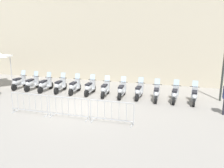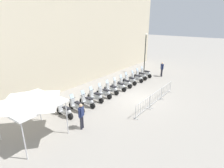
# 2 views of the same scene
# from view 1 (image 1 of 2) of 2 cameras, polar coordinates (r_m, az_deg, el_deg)

# --- Properties ---
(ground_plane) EXTENTS (120.00, 120.00, 0.00)m
(ground_plane) POSITION_cam_1_polar(r_m,az_deg,el_deg) (13.33, -7.08, -5.57)
(ground_plane) COLOR gray
(motorcycle_0) EXTENTS (0.56, 1.73, 1.24)m
(motorcycle_0) POSITION_cam_1_polar(r_m,az_deg,el_deg) (18.24, -21.25, 0.34)
(motorcycle_0) COLOR black
(motorcycle_0) RESTS_ON ground
(motorcycle_1) EXTENTS (0.57, 1.73, 1.24)m
(motorcycle_1) POSITION_cam_1_polar(r_m,az_deg,el_deg) (17.58, -18.56, 0.09)
(motorcycle_1) COLOR black
(motorcycle_1) RESTS_ON ground
(motorcycle_2) EXTENTS (0.57, 1.73, 1.24)m
(motorcycle_2) POSITION_cam_1_polar(r_m,az_deg,el_deg) (16.94, -15.68, -0.20)
(motorcycle_2) COLOR black
(motorcycle_2) RESTS_ON ground
(motorcycle_3) EXTENTS (0.56, 1.72, 1.24)m
(motorcycle_3) POSITION_cam_1_polar(r_m,az_deg,el_deg) (16.49, -12.30, -0.37)
(motorcycle_3) COLOR black
(motorcycle_3) RESTS_ON ground
(motorcycle_4) EXTENTS (0.56, 1.72, 1.24)m
(motorcycle_4) POSITION_cam_1_polar(r_m,az_deg,el_deg) (15.99, -8.96, -0.66)
(motorcycle_4) COLOR black
(motorcycle_4) RESTS_ON ground
(motorcycle_5) EXTENTS (0.56, 1.73, 1.24)m
(motorcycle_5) POSITION_cam_1_polar(r_m,az_deg,el_deg) (15.60, -5.34, -0.91)
(motorcycle_5) COLOR black
(motorcycle_5) RESTS_ON ground
(motorcycle_6) EXTENTS (0.56, 1.72, 1.24)m
(motorcycle_6) POSITION_cam_1_polar(r_m,az_deg,el_deg) (15.17, -1.66, -1.28)
(motorcycle_6) COLOR black
(motorcycle_6) RESTS_ON ground
(motorcycle_7) EXTENTS (0.56, 1.72, 1.24)m
(motorcycle_7) POSITION_cam_1_polar(r_m,az_deg,el_deg) (14.91, 2.29, -1.56)
(motorcycle_7) COLOR black
(motorcycle_7) RESTS_ON ground
(motorcycle_8) EXTENTS (0.56, 1.73, 1.24)m
(motorcycle_8) POSITION_cam_1_polar(r_m,az_deg,el_deg) (14.78, 6.41, -1.77)
(motorcycle_8) COLOR black
(motorcycle_8) RESTS_ON ground
(motorcycle_9) EXTENTS (0.56, 1.72, 1.24)m
(motorcycle_9) POSITION_cam_1_polar(r_m,az_deg,el_deg) (14.50, 10.52, -2.22)
(motorcycle_9) COLOR black
(motorcycle_9) RESTS_ON ground
(motorcycle_10) EXTENTS (0.59, 1.72, 1.24)m
(motorcycle_10) POSITION_cam_1_polar(r_m,az_deg,el_deg) (14.50, 14.73, -2.45)
(motorcycle_10) COLOR black
(motorcycle_10) RESTS_ON ground
(motorcycle_11) EXTENTS (0.58, 1.73, 1.24)m
(motorcycle_11) POSITION_cam_1_polar(r_m,az_deg,el_deg) (14.52, 18.97, -2.73)
(motorcycle_11) COLOR black
(motorcycle_11) RESTS_ON ground
(barrier_segment_0) EXTENTS (2.08, 0.53, 1.07)m
(barrier_segment_0) POSITION_cam_1_polar(r_m,az_deg,el_deg) (12.84, -19.03, -4.53)
(barrier_segment_0) COLOR #B2B5B7
(barrier_segment_0) RESTS_ON ground
(barrier_segment_1) EXTENTS (2.08, 0.53, 1.07)m
(barrier_segment_1) POSITION_cam_1_polar(r_m,az_deg,el_deg) (11.76, -10.30, -5.65)
(barrier_segment_1) COLOR #B2B5B7
(barrier_segment_1) RESTS_ON ground
(barrier_segment_2) EXTENTS (2.08, 0.53, 1.07)m
(barrier_segment_2) POSITION_cam_1_polar(r_m,az_deg,el_deg) (11.00, -0.06, -6.79)
(barrier_segment_2) COLOR #B2B5B7
(barrier_segment_2) RESTS_ON ground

